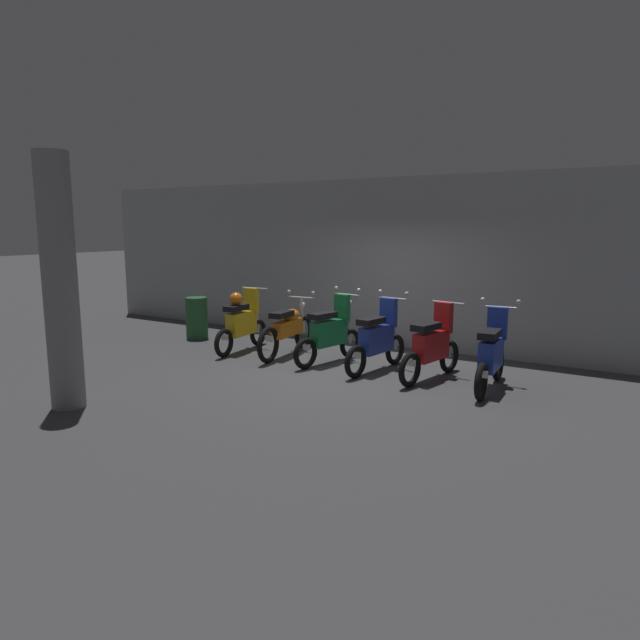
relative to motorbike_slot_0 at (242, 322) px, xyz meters
name	(u,v)px	position (x,y,z in m)	size (l,w,h in m)	color
ground_plane	(341,371)	(2.36, -0.34, -0.57)	(80.00, 80.00, 0.00)	#424244
back_wall	(404,263)	(2.36, 2.09, 1.07)	(16.00, 0.30, 3.28)	#9EA0A3
motorbike_slot_0	(242,322)	(0.00, 0.00, 0.00)	(0.56, 1.68, 1.18)	black
motorbike_slot_1	(288,329)	(0.94, 0.15, -0.07)	(0.59, 1.95, 1.15)	black
motorbike_slot_2	(330,333)	(1.90, 0.09, -0.04)	(0.59, 1.67, 1.29)	black
motorbike_slot_3	(378,339)	(2.84, 0.03, -0.04)	(0.59, 1.68, 1.29)	black
motorbike_slot_4	(432,346)	(3.78, 0.01, -0.04)	(0.56, 1.67, 1.18)	black
motorbike_slot_5	(492,354)	(4.72, -0.07, -0.04)	(0.59, 1.68, 1.29)	black
support_pillar	(60,283)	(0.23, -3.84, 1.07)	(0.43, 0.43, 3.28)	gray
trash_bin	(197,318)	(-1.60, 0.43, -0.13)	(0.45, 0.45, 0.88)	#26592D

